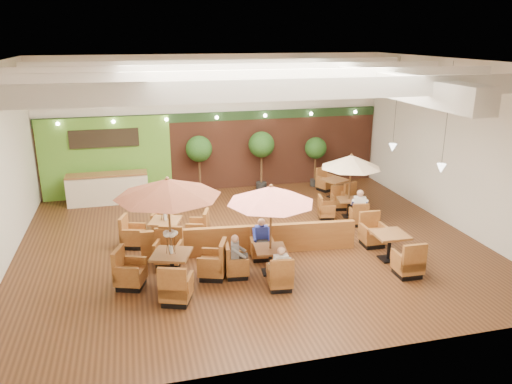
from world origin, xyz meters
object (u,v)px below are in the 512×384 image
object	(u,v)px
table_0	(169,213)
table_4	(389,247)
diner_0	(280,263)
topiary_2	(316,150)
booth_divider	(250,240)
diner_4	(359,204)
table_3	(166,231)
diner_3	(359,204)
service_counter	(108,189)
table_5	(335,189)
diner_2	(237,251)
table_1	(269,210)
table_2	(349,171)
diner_1	(262,235)
topiary_1	(261,147)
topiary_0	(199,151)

from	to	relation	value
table_0	table_4	xyz separation A→B (m)	(6.18, -0.13, -1.54)
diner_0	topiary_2	bearing A→B (deg)	62.53
booth_divider	diner_4	world-z (taller)	diner_4
table_3	diner_0	world-z (taller)	table_3
topiary_2	diner_4	size ratio (longest dim) A/B	2.61
table_3	diner_3	size ratio (longest dim) A/B	3.59
service_counter	diner_4	world-z (taller)	diner_4
table_5	diner_2	distance (m)	7.76
table_1	table_2	bearing A→B (deg)	49.17
table_1	diner_1	xyz separation A→B (m)	(0.06, 0.93, -1.09)
diner_3	table_5	bearing A→B (deg)	102.80
diner_2	booth_divider	bearing A→B (deg)	164.98
topiary_1	topiary_2	distance (m)	2.38
table_4	topiary_2	distance (m)	7.55
table_1	topiary_0	distance (m)	7.44
topiary_2	diner_1	world-z (taller)	topiary_2
service_counter	diner_0	world-z (taller)	diner_0
table_1	diner_3	size ratio (longest dim) A/B	3.25
booth_divider	diner_4	distance (m)	4.35
topiary_1	table_3	bearing A→B (deg)	-132.48
table_0	topiary_0	xyz separation A→B (m)	(1.77, 7.31, -0.13)
table_1	diner_1	bearing A→B (deg)	93.21
topiary_2	diner_1	xyz separation A→B (m)	(-4.06, -6.47, -0.83)
table_1	topiary_1	xyz separation A→B (m)	(1.76, 7.40, 0.01)
table_5	diner_2	world-z (taller)	diner_2
table_5	diner_2	bearing A→B (deg)	-155.31
table_1	table_4	world-z (taller)	table_1
table_2	diner_0	xyz separation A→B (m)	(-3.84, -4.47, -0.95)
diner_1	topiary_0	bearing A→B (deg)	-74.24
diner_0	diner_2	xyz separation A→B (m)	(-0.93, 0.93, 0.01)
table_4	topiary_2	size ratio (longest dim) A/B	1.30
table_3	table_5	xyz separation A→B (m)	(6.88, 3.02, -0.07)
topiary_0	diner_2	xyz separation A→B (m)	(-0.06, -7.40, -1.06)
booth_divider	table_2	world-z (taller)	table_2
service_counter	table_0	xyz separation A→B (m)	(1.81, -7.11, 1.35)
diner_3	diner_1	bearing A→B (deg)	-135.22
service_counter	topiary_0	world-z (taller)	topiary_0
diner_4	table_5	bearing A→B (deg)	102.82
diner_4	table_0	bearing A→B (deg)	-137.97
diner_3	topiary_0	bearing A→B (deg)	155.60
topiary_0	diner_3	size ratio (longest dim) A/B	3.10
booth_divider	topiary_0	world-z (taller)	topiary_0
table_3	table_1	bearing A→B (deg)	-29.13
diner_0	diner_1	bearing A→B (deg)	88.53
topiary_1	table_5	bearing A→B (deg)	-32.80
topiary_0	topiary_1	distance (m)	2.56
topiary_1	diner_1	bearing A→B (deg)	-104.68
topiary_1	diner_0	world-z (taller)	topiary_1
topiary_0	diner_2	size ratio (longest dim) A/B	3.22
diner_4	topiary_1	bearing A→B (deg)	135.32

